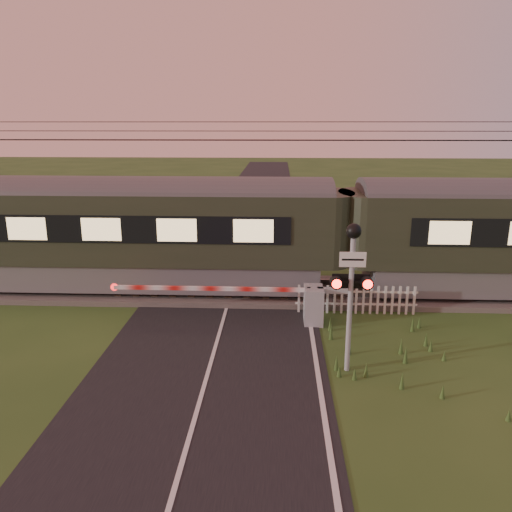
{
  "coord_description": "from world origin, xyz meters",
  "views": [
    {
      "loc": [
        1.73,
        -10.9,
        6.07
      ],
      "look_at": [
        1.07,
        3.2,
        2.29
      ],
      "focal_mm": 35.0,
      "sensor_mm": 36.0,
      "label": 1
    }
  ],
  "objects_px": {
    "boom_gate": "(302,303)",
    "crossing_signal": "(352,272)",
    "train": "(345,234)",
    "picket_fence": "(356,299)"
  },
  "relations": [
    {
      "from": "boom_gate",
      "to": "crossing_signal",
      "type": "relative_size",
      "value": 1.96
    },
    {
      "from": "boom_gate",
      "to": "crossing_signal",
      "type": "height_order",
      "value": "crossing_signal"
    },
    {
      "from": "crossing_signal",
      "to": "train",
      "type": "bearing_deg",
      "value": 84.41
    },
    {
      "from": "train",
      "to": "picket_fence",
      "type": "relative_size",
      "value": 10.56
    },
    {
      "from": "crossing_signal",
      "to": "picket_fence",
      "type": "xyz_separation_m",
      "value": [
        0.79,
        3.94,
        -2.12
      ]
    },
    {
      "from": "boom_gate",
      "to": "crossing_signal",
      "type": "xyz_separation_m",
      "value": [
        1.02,
        -3.11,
        1.95
      ]
    },
    {
      "from": "boom_gate",
      "to": "picket_fence",
      "type": "bearing_deg",
      "value": 24.58
    },
    {
      "from": "picket_fence",
      "to": "train",
      "type": "bearing_deg",
      "value": 96.74
    },
    {
      "from": "crossing_signal",
      "to": "boom_gate",
      "type": "bearing_deg",
      "value": 108.16
    },
    {
      "from": "boom_gate",
      "to": "picket_fence",
      "type": "relative_size",
      "value": 1.87
    }
  ]
}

